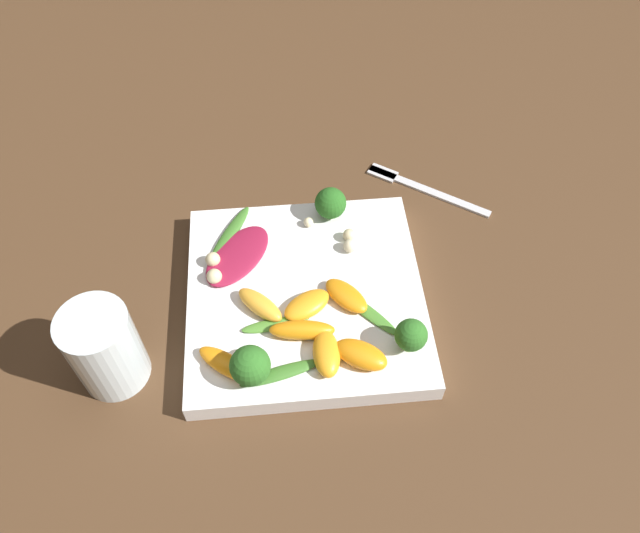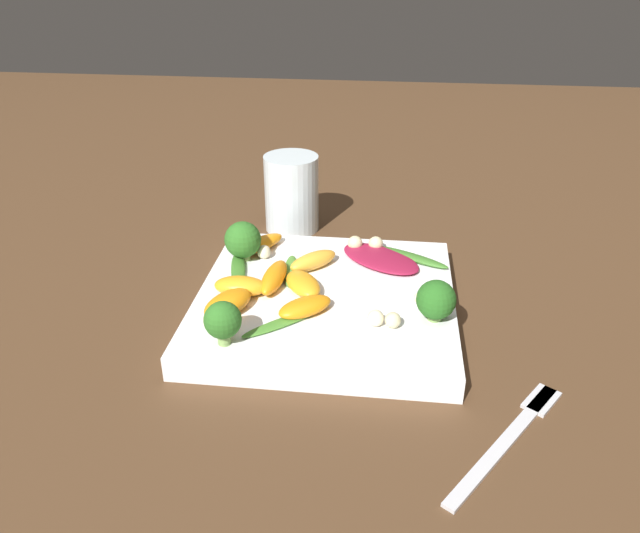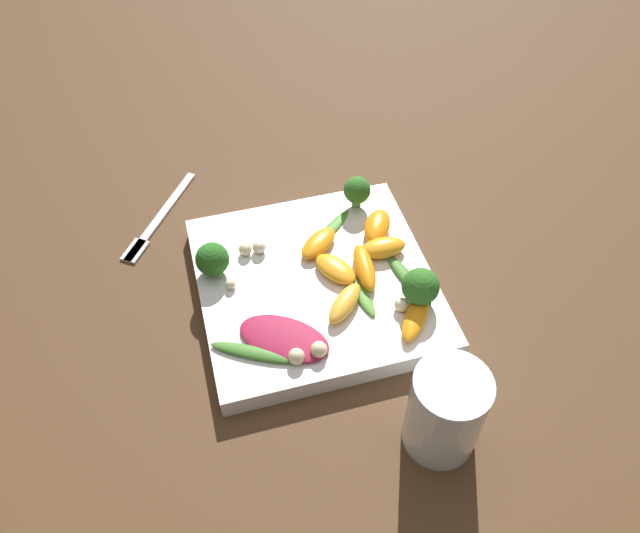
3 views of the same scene
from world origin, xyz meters
name	(u,v)px [view 1 (image 1 of 3)]	position (x,y,z in m)	size (l,w,h in m)	color
ground_plane	(306,303)	(0.00, 0.00, 0.00)	(2.40, 2.40, 0.00)	#4C331E
plate	(306,297)	(0.00, 0.00, 0.01)	(0.27, 0.27, 0.03)	white
drinking_glass	(105,348)	(-0.21, -0.07, 0.05)	(0.07, 0.07, 0.10)	silver
fork	(415,185)	(0.16, 0.18, 0.00)	(0.15, 0.11, 0.01)	silver
radicchio_leaf_0	(238,256)	(-0.08, 0.06, 0.03)	(0.10, 0.11, 0.01)	maroon
orange_segment_0	(260,305)	(-0.05, -0.02, 0.03)	(0.06, 0.06, 0.02)	#FCAD33
orange_segment_1	(346,296)	(0.04, -0.02, 0.03)	(0.06, 0.06, 0.02)	orange
orange_segment_2	(326,354)	(0.02, -0.09, 0.04)	(0.03, 0.06, 0.02)	orange
orange_segment_3	(361,355)	(0.05, -0.09, 0.04)	(0.07, 0.06, 0.02)	orange
orange_segment_4	(311,305)	(0.00, -0.02, 0.03)	(0.06, 0.06, 0.02)	orange
orange_segment_5	(227,364)	(-0.09, -0.09, 0.03)	(0.07, 0.06, 0.02)	orange
orange_segment_6	(302,330)	(-0.01, -0.06, 0.04)	(0.07, 0.03, 0.02)	orange
broccoli_floret_0	(250,366)	(-0.06, -0.10, 0.05)	(0.04, 0.04, 0.05)	#7A9E51
broccoli_floret_1	(331,203)	(0.04, 0.11, 0.05)	(0.04, 0.04, 0.04)	#7A9E51
broccoli_floret_2	(411,336)	(0.10, -0.08, 0.05)	(0.03, 0.03, 0.04)	#7A9E51
arugula_sprig_0	(281,373)	(-0.03, -0.10, 0.03)	(0.09, 0.04, 0.01)	#3D7528
arugula_sprig_1	(276,324)	(-0.04, -0.04, 0.03)	(0.08, 0.02, 0.01)	#518E33
arugula_sprig_2	(230,234)	(-0.08, 0.09, 0.03)	(0.06, 0.09, 0.01)	#3D7528
arugula_sprig_3	(368,312)	(0.07, -0.04, 0.03)	(0.07, 0.08, 0.00)	#47842D
macadamia_nut_0	(245,355)	(-0.07, -0.08, 0.03)	(0.02, 0.02, 0.02)	beige
macadamia_nut_1	(349,235)	(0.06, 0.07, 0.03)	(0.02, 0.02, 0.02)	beige
macadamia_nut_2	(350,246)	(0.06, 0.05, 0.03)	(0.02, 0.02, 0.02)	beige
macadamia_nut_3	(214,276)	(-0.10, 0.02, 0.03)	(0.02, 0.02, 0.02)	beige
macadamia_nut_4	(213,259)	(-0.10, 0.05, 0.03)	(0.02, 0.02, 0.02)	beige
macadamia_nut_5	(308,222)	(0.01, 0.10, 0.03)	(0.01, 0.01, 0.01)	beige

